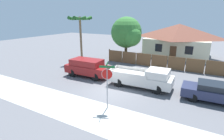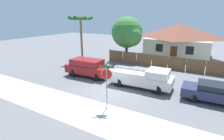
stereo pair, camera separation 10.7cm
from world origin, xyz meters
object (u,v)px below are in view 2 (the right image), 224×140
oak_tree (128,33)px  red_suv (88,67)px  palm_tree (81,23)px  house (179,40)px  stop_sign (107,78)px  orange_pickup (143,78)px  parked_sedan (215,92)px

oak_tree → red_suv: (-0.48, -8.57, -2.74)m
palm_tree → red_suv: bearing=-45.9°
house → stop_sign: (-1.12, -19.44, -0.38)m
house → orange_pickup: house is taller
house → oak_tree: (-5.76, -6.22, 1.19)m
red_suv → orange_pickup: 5.95m
house → palm_tree: 15.01m
palm_tree → house: bearing=43.9°
house → orange_pickup: (-0.29, -14.78, -1.67)m
orange_pickup → palm_tree: bearing=154.0°
orange_pickup → stop_sign: 4.91m
house → stop_sign: 19.48m
parked_sedan → stop_sign: (-6.30, -4.65, 1.43)m
house → oak_tree: 8.56m
palm_tree → stop_sign: palm_tree is taller
house → stop_sign: size_ratio=3.10×
red_suv → stop_sign: bearing=-44.6°
oak_tree → parked_sedan: oak_tree is taller
house → orange_pickup: size_ratio=1.76×
red_suv → parked_sedan: red_suv is taller
house → stop_sign: bearing=-93.3°
red_suv → parked_sedan: (11.42, -0.00, -0.26)m
oak_tree → palm_tree: (-4.89, -4.03, 1.45)m
oak_tree → stop_sign: bearing=-70.7°
oak_tree → palm_tree: 6.50m
orange_pickup → parked_sedan: 5.47m
oak_tree → stop_sign: size_ratio=1.88×
oak_tree → orange_pickup: size_ratio=1.07×
red_suv → stop_sign: stop_sign is taller
parked_sedan → stop_sign: bearing=-145.9°
palm_tree → orange_pickup: palm_tree is taller
house → orange_pickup: 14.88m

